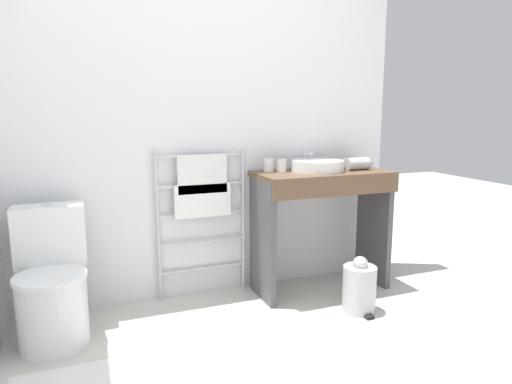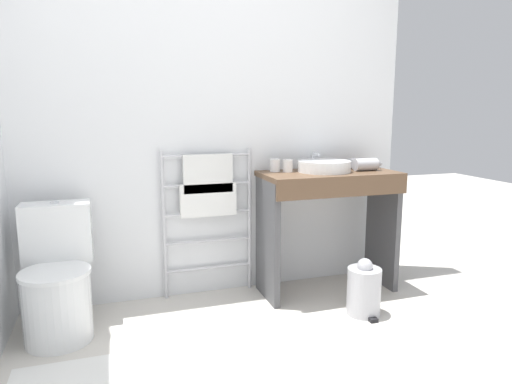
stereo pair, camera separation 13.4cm
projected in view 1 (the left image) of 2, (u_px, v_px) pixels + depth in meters
name	position (u px, v px, depth m)	size (l,w,h in m)	color
wall_back	(205.00, 102.00, 3.05)	(2.78, 0.12, 2.62)	silver
toilet	(52.00, 286.00, 2.49)	(0.38, 0.53, 0.74)	white
towel_radiator	(202.00, 196.00, 3.04)	(0.62, 0.06, 1.01)	silver
vanity_counter	(322.00, 211.00, 3.17)	(0.93, 0.45, 0.85)	brown
sink_basin	(317.00, 165.00, 3.14)	(0.36, 0.36, 0.08)	white
faucet	(307.00, 158.00, 3.27)	(0.02, 0.10, 0.12)	silver
cup_near_wall	(269.00, 165.00, 3.12)	(0.07, 0.07, 0.09)	white
cup_near_edge	(282.00, 166.00, 3.10)	(0.07, 0.07, 0.09)	white
hair_dryer	(358.00, 163.00, 3.22)	(0.22, 0.19, 0.09)	#B7B7BC
trash_bin	(359.00, 288.00, 2.88)	(0.21, 0.24, 0.36)	#B7B7BC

